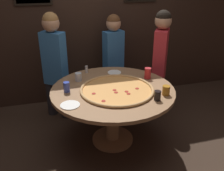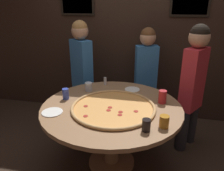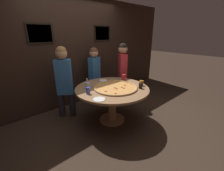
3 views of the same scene
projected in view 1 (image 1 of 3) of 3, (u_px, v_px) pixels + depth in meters
ground_plane at (113, 140)px, 3.24m from camera, size 24.00×24.00×0.00m
back_wall at (90, 20)px, 3.85m from camera, size 6.40×0.08×2.60m
dining_table at (113, 99)px, 2.99m from camera, size 1.45×1.45×0.74m
giant_pizza at (117, 89)px, 2.87m from camera, size 0.85×0.85×0.03m
drink_cup_far_right at (166, 90)px, 2.76m from camera, size 0.08×0.08×0.11m
drink_cup_beside_pizza at (78, 77)px, 3.11m from camera, size 0.09×0.09×0.10m
drink_cup_far_left at (148, 73)px, 3.17m from camera, size 0.08×0.08×0.14m
drink_cup_near_right at (67, 87)px, 2.82m from camera, size 0.07×0.07×0.12m
drink_cup_near_left at (157, 96)px, 2.64m from camera, size 0.07×0.07×0.11m
white_plate_near_front at (114, 72)px, 3.38m from camera, size 0.18×0.18×0.01m
white_plate_beside_cup at (70, 105)px, 2.56m from camera, size 0.20×0.20×0.01m
condiment_shaker at (86, 69)px, 3.35m from camera, size 0.04×0.04×0.10m
diner_side_right at (54, 61)px, 3.44m from camera, size 0.39×0.34×1.52m
diner_side_left at (113, 56)px, 3.82m from camera, size 0.38×0.23×1.43m
diner_centre_back at (160, 58)px, 3.56m from camera, size 0.32×0.39×1.53m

